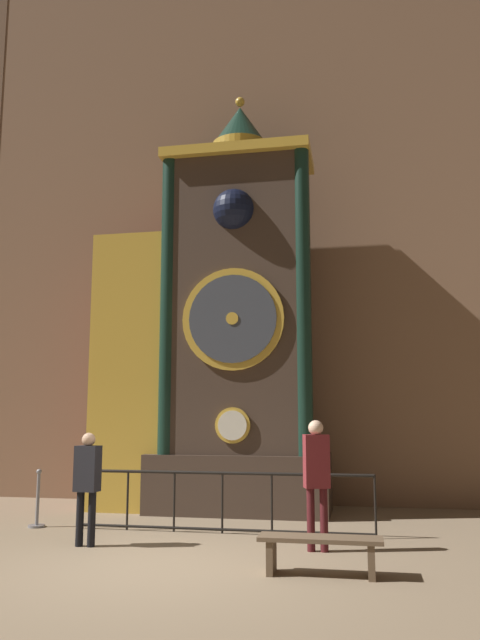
# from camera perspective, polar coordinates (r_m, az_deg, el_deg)

# --- Properties ---
(ground_plane) EXTENTS (28.00, 28.00, 0.00)m
(ground_plane) POSITION_cam_1_polar(r_m,az_deg,el_deg) (8.31, -7.71, -21.48)
(ground_plane) COLOR #847056
(cathedral_back_wall) EXTENTS (24.00, 0.32, 15.52)m
(cathedral_back_wall) POSITION_cam_1_polar(r_m,az_deg,el_deg) (14.95, -0.16, 14.59)
(cathedral_back_wall) COLOR #846047
(cathedral_back_wall) RESTS_ON ground_plane
(clock_tower) EXTENTS (4.68, 1.85, 8.52)m
(clock_tower) POSITION_cam_1_polar(r_m,az_deg,el_deg) (12.57, -2.24, -0.97)
(clock_tower) COLOR #423328
(clock_tower) RESTS_ON ground_plane
(railing_fence) EXTENTS (4.80, 0.05, 0.95)m
(railing_fence) POSITION_cam_1_polar(r_m,az_deg,el_deg) (10.31, -1.63, -15.99)
(railing_fence) COLOR black
(railing_fence) RESTS_ON ground_plane
(visitor_near) EXTENTS (0.36, 0.25, 1.59)m
(visitor_near) POSITION_cam_1_polar(r_m,az_deg,el_deg) (9.54, -13.79, -13.85)
(visitor_near) COLOR black
(visitor_near) RESTS_ON ground_plane
(visitor_far) EXTENTS (0.39, 0.31, 1.78)m
(visitor_far) POSITION_cam_1_polar(r_m,az_deg,el_deg) (9.00, 7.01, -13.58)
(visitor_far) COLOR #461518
(visitor_far) RESTS_ON ground_plane
(stanchion_post) EXTENTS (0.28, 0.28, 0.95)m
(stanchion_post) POSITION_cam_1_polar(r_m,az_deg,el_deg) (11.40, -18.04, -16.07)
(stanchion_post) COLOR gray
(stanchion_post) RESTS_ON ground_plane
(visitor_bench) EXTENTS (1.45, 0.40, 0.44)m
(visitor_bench) POSITION_cam_1_polar(r_m,az_deg,el_deg) (7.83, 7.36, -19.90)
(visitor_bench) COLOR brown
(visitor_bench) RESTS_ON ground_plane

